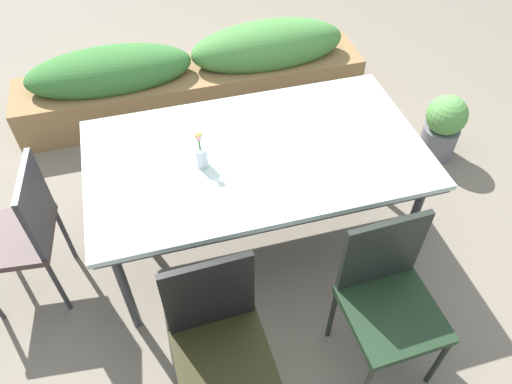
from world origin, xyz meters
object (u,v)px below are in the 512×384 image
Objects in this scene: chair_end_left at (23,229)px; planter_box at (195,75)px; dining_table at (256,158)px; chair_near_right at (388,293)px; chair_near_left at (218,337)px; potted_plant at (443,126)px; flower_vase at (201,153)px.

planter_box is (1.19, 1.52, -0.22)m from chair_end_left.
chair_near_right is (0.41, -0.88, -0.19)m from dining_table.
chair_near_left is 2.39m from potted_plant.
chair_end_left is at bearing 178.75° from flower_vase.
flower_vase is at bearing -85.64° from chair_end_left.
planter_box is at bearing -99.38° from chair_near_left.
dining_table is at bearing -164.35° from potted_plant.
flower_vase reaches higher than dining_table.
chair_end_left is 1.79× the size of potted_plant.
potted_plant is (1.98, 1.32, -0.26)m from chair_near_left.
chair_near_right is 4.18× the size of flower_vase.
chair_near_left is 1.80× the size of potted_plant.
dining_table is 1.68m from potted_plant.
potted_plant is at bearing -148.17° from chair_near_left.
dining_table reaches higher than planter_box.
chair_near_left is at bearing -115.36° from dining_table.
planter_box is at bearing 147.16° from potted_plant.
chair_near_left is 0.93m from flower_vase.
flower_vase reaches higher than chair_end_left.
flower_vase is (-0.72, 0.86, 0.33)m from chair_near_right.
chair_near_right is 1.16m from flower_vase.
dining_table is 1.99× the size of chair_near_left.
chair_near_left is 0.83m from chair_near_right.
planter_box is 5.46× the size of potted_plant.
chair_end_left is 1.94m from planter_box.
chair_near_left reaches higher than potted_plant.
chair_near_left is at bearing -97.73° from flower_vase.
dining_table is at bearing 5.44° from flower_vase.
flower_vase reaches higher than chair_near_right.
planter_box reaches higher than potted_plant.
chair_near_left is at bearing -129.47° from chair_end_left.
flower_vase is 0.43× the size of potted_plant.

